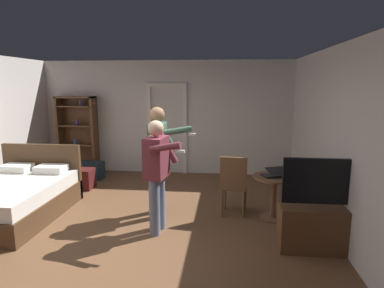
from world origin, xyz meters
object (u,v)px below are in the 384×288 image
bed (13,198)px  person_blue_shirt (157,169)px  bottle_on_table (285,170)px  tv_flatscreen (320,223)px  suitcase_dark (90,170)px  suitcase_small (80,179)px  person_striped_shirt (159,153)px  side_table (274,190)px  laptop (274,174)px  wooden_chair (234,183)px  bookshelf (78,132)px

bed → person_blue_shirt: size_ratio=1.23×
bottle_on_table → person_blue_shirt: (-1.85, -0.55, 0.10)m
tv_flatscreen → suitcase_dark: tv_flatscreen is taller
tv_flatscreen → suitcase_small: 4.67m
person_blue_shirt → suitcase_small: size_ratio=2.92×
bed → person_striped_shirt: bearing=7.4°
bed → side_table: bed is taller
laptop → suitcase_small: 3.94m
wooden_chair → suitcase_dark: wooden_chair is taller
tv_flatscreen → bottle_on_table: size_ratio=4.05×
wooden_chair → suitcase_small: (-3.10, 1.08, -0.34)m
tv_flatscreen → bottle_on_table: 1.02m
side_table → tv_flatscreen: bearing=-64.4°
bookshelf → person_striped_shirt: (2.46, -2.39, 0.04)m
bookshelf → person_striped_shirt: 3.43m
laptop → bottle_on_table: bottle_on_table is taller
wooden_chair → bed: bearing=-173.8°
tv_flatscreen → side_table: tv_flatscreen is taller
laptop → person_striped_shirt: (-1.81, 0.04, 0.28)m
bottle_on_table → person_striped_shirt: size_ratio=0.17×
bed → bottle_on_table: 4.33m
suitcase_dark → side_table: bearing=-22.8°
bookshelf → tv_flatscreen: bookshelf is taller
bed → laptop: size_ratio=4.67×
bottle_on_table → wooden_chair: (-0.76, 0.15, -0.28)m
bed → laptop: (4.14, 0.27, 0.45)m
tv_flatscreen → person_blue_shirt: bearing=171.8°
wooden_chair → person_striped_shirt: (-1.20, -0.08, 0.48)m
bed → bottle_on_table: bearing=3.0°
suitcase_dark → suitcase_small: size_ratio=1.00×
tv_flatscreen → suitcase_small: size_ratio=2.19×
bed → bottle_on_table: (4.29, 0.23, 0.52)m
suitcase_dark → suitcase_small: (0.06, -0.68, 0.01)m
person_striped_shirt → tv_flatscreen: bearing=-22.3°
side_table → person_striped_shirt: 1.91m
tv_flatscreen → suitcase_dark: 5.06m
tv_flatscreen → laptop: 1.08m
bed → suitcase_small: bearing=73.6°
person_striped_shirt → person_blue_shirt: bearing=-80.1°
side_table → laptop: (-0.01, -0.04, 0.28)m
suitcase_dark → bookshelf: bearing=135.1°
bed → suitcase_dark: bearing=80.1°
side_table → suitcase_dark: bearing=154.1°
person_striped_shirt → bookshelf: bearing=135.8°
tv_flatscreen → bottle_on_table: (-0.31, 0.86, 0.46)m
bookshelf → person_striped_shirt: bearing=-44.2°
tv_flatscreen → side_table: bearing=115.6°
bookshelf → suitcase_small: (0.56, -1.23, -0.78)m
laptop → suitcase_dark: bearing=153.6°
bottle_on_table → person_blue_shirt: bearing=-163.6°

